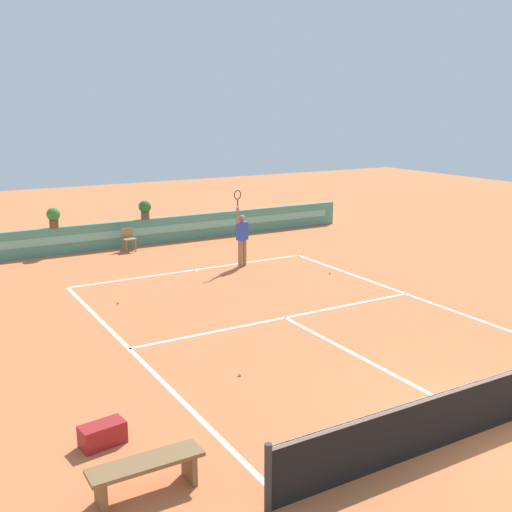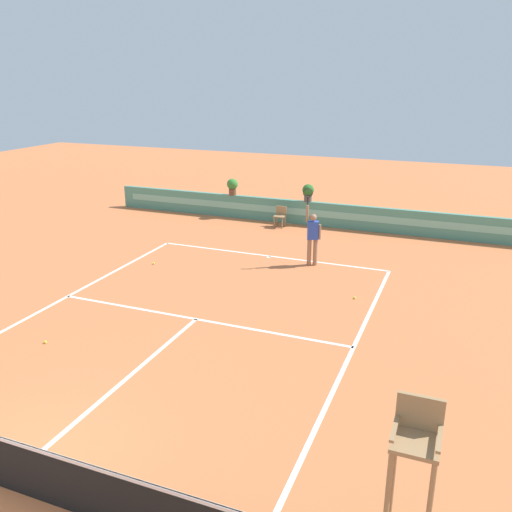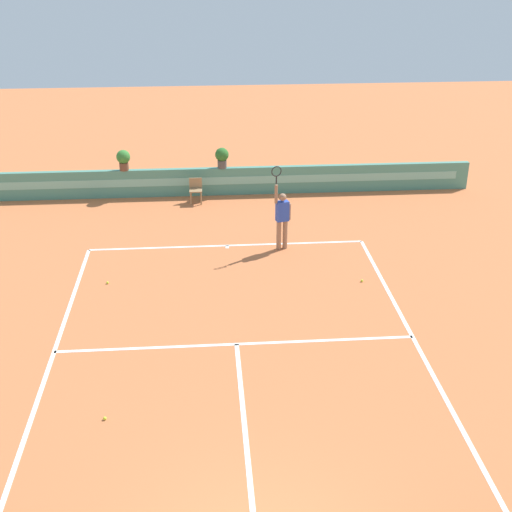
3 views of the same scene
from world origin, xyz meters
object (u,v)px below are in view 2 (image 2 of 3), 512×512
Objects in this scene: ball_kid_chair at (280,215)px; tennis_ball_by_sideline at (154,263)px; tennis_player at (313,235)px; tennis_ball_near_baseline at (355,298)px; umpire_chair at (414,458)px; potted_plant_centre at (308,192)px; potted_plant_left at (232,186)px; tennis_ball_mid_court at (45,342)px.

ball_kid_chair reaches higher than tennis_ball_by_sideline.
tennis_ball_near_baseline is (1.92, -2.31, -1.02)m from tennis_player.
potted_plant_centre is at bearing 111.21° from umpire_chair.
potted_plant_left is at bearing 180.00° from potted_plant_centre.
tennis_ball_near_baseline is 1.00× the size of tennis_ball_mid_court.
ball_kid_chair is 12.50× the size of tennis_ball_by_sideline.
tennis_player reaches higher than potted_plant_centre.
ball_kid_chair is at bearing 81.51° from tennis_ball_mid_court.
potted_plant_left is (-2.48, 0.73, 0.93)m from ball_kid_chair.
tennis_player reaches higher than tennis_ball_by_sideline.
tennis_ball_near_baseline is 0.09× the size of potted_plant_left.
tennis_ball_mid_court is (-8.58, 2.65, -1.31)m from umpire_chair.
umpire_chair is at bearing -73.53° from tennis_ball_near_baseline.
tennis_player is 3.18m from tennis_ball_near_baseline.
tennis_ball_mid_court is (-1.75, -11.74, -0.44)m from ball_kid_chair.
umpire_chair is 12.52m from tennis_ball_by_sideline.
tennis_ball_mid_court is at bearing 162.83° from umpire_chair.
umpire_chair is 16.23m from potted_plant_centre.
ball_kid_chair is 12.50× the size of tennis_ball_near_baseline.
ball_kid_chair is at bearing 121.79° from tennis_player.
ball_kid_chair reaches higher than tennis_ball_near_baseline.
tennis_ball_by_sideline is 7.63m from potted_plant_centre.
potted_plant_centre is at bearing 77.76° from tennis_ball_mid_court.
ball_kid_chair is at bearing -142.51° from potted_plant_centre.
tennis_ball_near_baseline and tennis_ball_mid_court have the same top height.
potted_plant_left is at bearing 121.60° from umpire_chair.
tennis_ball_mid_court and tennis_ball_by_sideline have the same top height.
tennis_ball_by_sideline is at bearing -158.91° from tennis_player.
ball_kid_chair is 11.88m from tennis_ball_mid_court.
tennis_ball_by_sideline is at bearing -89.06° from potted_plant_left.
tennis_ball_by_sideline is (-2.37, -6.00, -0.44)m from ball_kid_chair.
umpire_chair is 31.47× the size of tennis_ball_mid_court.
tennis_ball_by_sideline is at bearing 176.49° from tennis_ball_near_baseline.
umpire_chair is 17.76m from potted_plant_left.
umpire_chair is 0.83× the size of tennis_player.
ball_kid_chair is 1.17× the size of potted_plant_centre.
tennis_ball_near_baseline is 8.09m from potted_plant_centre.
tennis_player is 3.57× the size of potted_plant_centre.
potted_plant_left is (-3.44, 0.00, 0.00)m from potted_plant_centre.
tennis_ball_by_sideline is (-0.62, 5.74, 0.00)m from tennis_ball_mid_court.
tennis_player reaches higher than ball_kid_chair.
tennis_ball_by_sideline is (-9.20, 8.40, -1.31)m from umpire_chair.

